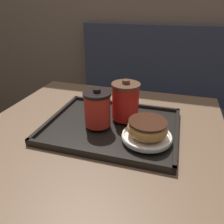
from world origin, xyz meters
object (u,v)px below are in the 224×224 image
object	(u,v)px
donut_chocolate_glazed	(147,128)
spoon	(91,109)
coffee_cup_rear	(125,101)
coffee_cup_front	(97,109)

from	to	relation	value
donut_chocolate_glazed	spoon	xyz separation A→B (m)	(-0.24, 0.13, -0.03)
donut_chocolate_glazed	spoon	distance (m)	0.27
coffee_cup_rear	spoon	bearing A→B (deg)	171.90
coffee_cup_front	coffee_cup_rear	world-z (taller)	coffee_cup_rear
coffee_cup_front	spoon	world-z (taller)	coffee_cup_front
coffee_cup_front	coffee_cup_rear	distance (m)	0.11
coffee_cup_front	spoon	size ratio (longest dim) A/B	0.97
coffee_cup_rear	spoon	xyz separation A→B (m)	(-0.14, 0.02, -0.06)
coffee_cup_rear	donut_chocolate_glazed	world-z (taller)	coffee_cup_rear
donut_chocolate_glazed	coffee_cup_front	bearing A→B (deg)	168.17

